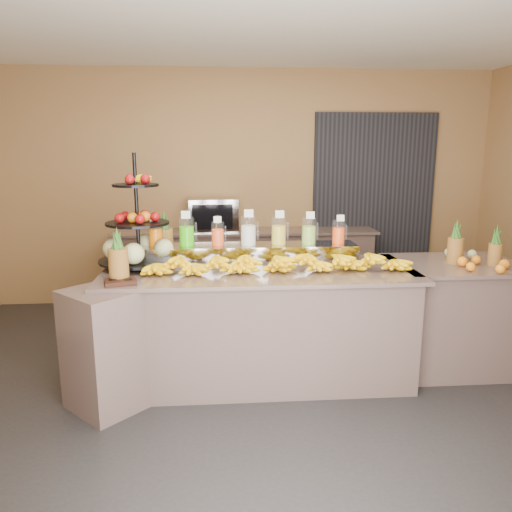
{
  "coord_description": "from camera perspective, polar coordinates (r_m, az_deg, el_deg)",
  "views": [
    {
      "loc": [
        -0.33,
        -3.59,
        1.9
      ],
      "look_at": [
        -0.02,
        0.3,
        1.04
      ],
      "focal_mm": 35.0,
      "sensor_mm": 36.0,
      "label": 1
    }
  ],
  "objects": [
    {
      "name": "buffet_counter",
      "position": [
        4.11,
        -1.22,
        -7.99
      ],
      "size": [
        2.75,
        1.25,
        0.93
      ],
      "color": "gray",
      "rests_on": "ground"
    },
    {
      "name": "pineapple_left_a",
      "position": [
        3.77,
        -15.45,
        -0.59
      ],
      "size": [
        0.15,
        0.15,
        0.41
      ],
      "rotation": [
        0.0,
        0.0,
        0.25
      ],
      "color": "brown",
      "rests_on": "buffet_counter"
    },
    {
      "name": "juice_pitcher_orange_c",
      "position": [
        4.36,
        9.42,
        2.59
      ],
      "size": [
        0.11,
        0.11,
        0.26
      ],
      "color": "silver",
      "rests_on": "pitcher_tray"
    },
    {
      "name": "condiment_caddy",
      "position": [
        3.72,
        -15.24,
        -2.86
      ],
      "size": [
        0.26,
        0.22,
        0.03
      ],
      "primitive_type": "cube",
      "rotation": [
        0.0,
        0.0,
        0.28
      ],
      "color": "black",
      "rests_on": "buffet_counter"
    },
    {
      "name": "back_ledge",
      "position": [
        6.02,
        -1.2,
        -1.37
      ],
      "size": [
        3.1,
        0.55,
        0.93
      ],
      "color": "gray",
      "rests_on": "ground"
    },
    {
      "name": "juice_pitcher_orange_a",
      "position": [
        4.27,
        -11.41,
        2.41
      ],
      "size": [
        0.12,
        0.12,
        0.29
      ],
      "color": "silver",
      "rests_on": "pitcher_tray"
    },
    {
      "name": "juice_pitcher_milk",
      "position": [
        4.24,
        -0.88,
        2.74
      ],
      "size": [
        0.13,
        0.14,
        0.32
      ],
      "color": "silver",
      "rests_on": "pitcher_tray"
    },
    {
      "name": "banana_heap",
      "position": [
        3.96,
        2.31,
        -0.52
      ],
      "size": [
        2.15,
        0.19,
        0.18
      ],
      "color": "yellow",
      "rests_on": "buffet_counter"
    },
    {
      "name": "juice_pitcher_lemon",
      "position": [
        4.26,
        2.61,
        2.73
      ],
      "size": [
        0.13,
        0.13,
        0.31
      ],
      "color": "silver",
      "rests_on": "pitcher_tray"
    },
    {
      "name": "pineapple_left_b",
      "position": [
        4.4,
        -10.39,
        1.66
      ],
      "size": [
        0.15,
        0.15,
        0.44
      ],
      "rotation": [
        0.0,
        0.0,
        0.03
      ],
      "color": "brown",
      "rests_on": "buffet_counter"
    },
    {
      "name": "pitcher_tray",
      "position": [
        4.27,
        -0.87,
        0.32
      ],
      "size": [
        1.85,
        0.3,
        0.15
      ],
      "primitive_type": "cube",
      "color": "gray",
      "rests_on": "buffet_counter"
    },
    {
      "name": "room_envelope",
      "position": [
        4.41,
        2.31,
        12.09
      ],
      "size": [
        6.04,
        5.02,
        2.82
      ],
      "color": "olive",
      "rests_on": "ground"
    },
    {
      "name": "oven_warmer",
      "position": [
        5.89,
        -4.97,
        4.75
      ],
      "size": [
        0.6,
        0.44,
        0.38
      ],
      "primitive_type": "cube",
      "rotation": [
        0.0,
        0.0,
        0.07
      ],
      "color": "gray",
      "rests_on": "back_ledge"
    },
    {
      "name": "ground",
      "position": [
        4.07,
        0.7,
        -15.37
      ],
      "size": [
        6.0,
        6.0,
        0.0
      ],
      "primitive_type": "plane",
      "color": "black",
      "rests_on": "ground"
    },
    {
      "name": "juice_pitcher_orange_b",
      "position": [
        4.23,
        -4.4,
        2.43
      ],
      "size": [
        0.11,
        0.11,
        0.26
      ],
      "color": "silver",
      "rests_on": "pitcher_tray"
    },
    {
      "name": "right_counter",
      "position": [
        4.7,
        21.5,
        -6.23
      ],
      "size": [
        1.08,
        0.88,
        0.93
      ],
      "color": "gray",
      "rests_on": "ground"
    },
    {
      "name": "fruit_stand",
      "position": [
        4.19,
        -12.7,
        2.0
      ],
      "size": [
        0.69,
        0.69,
        0.92
      ],
      "rotation": [
        0.0,
        0.0,
        0.05
      ],
      "color": "black",
      "rests_on": "buffet_counter"
    },
    {
      "name": "juice_pitcher_lime",
      "position": [
        4.3,
        6.05,
        2.71
      ],
      "size": [
        0.12,
        0.13,
        0.3
      ],
      "color": "silver",
      "rests_on": "pitcher_tray"
    },
    {
      "name": "right_fruit_pile",
      "position": [
        4.49,
        24.02,
        -0.25
      ],
      "size": [
        0.42,
        0.4,
        0.22
      ],
      "color": "brown",
      "rests_on": "right_counter"
    },
    {
      "name": "juice_pitcher_green",
      "position": [
        4.24,
        -7.92,
        2.59
      ],
      "size": [
        0.13,
        0.13,
        0.31
      ],
      "color": "silver",
      "rests_on": "pitcher_tray"
    }
  ]
}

